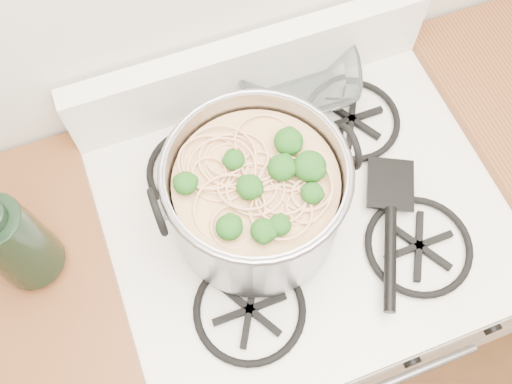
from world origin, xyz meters
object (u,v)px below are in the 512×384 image
Objects in this scene: gas_range at (291,279)px; bottle at (7,235)px; spatula at (391,182)px; glass_bowl at (297,77)px; stock_pot at (256,197)px.

gas_range is 0.81m from bottle.
spatula is 0.30m from glass_bowl.
gas_range is 9.00× the size of glass_bowl.
gas_range is 0.59m from stock_pot.
spatula reaches higher than gas_range.
bottle is (-0.50, 0.07, 0.63)m from gas_range.
glass_bowl reaches higher than spatula.
spatula is at bearing -5.22° from stock_pot.
gas_range is 0.58m from glass_bowl.
stock_pot reaches higher than spatula.
gas_range is at bearing -158.21° from spatula.
stock_pot is at bearing -125.80° from glass_bowl.
bottle is at bearing -160.72° from glass_bowl.
glass_bowl is 0.35× the size of bottle.
gas_range is 3.12× the size of bottle.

